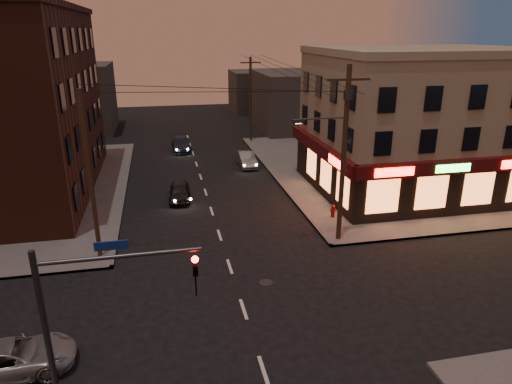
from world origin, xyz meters
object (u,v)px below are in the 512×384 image
object	(u,v)px
fire_hydrant	(333,210)
sedan_mid	(246,159)
suv_cross	(11,359)
sedan_near	(180,192)
sedan_far	(181,144)

from	to	relation	value
fire_hydrant	sedan_mid	bearing A→B (deg)	103.45
fire_hydrant	suv_cross	bearing A→B (deg)	-146.17
fire_hydrant	sedan_near	bearing A→B (deg)	149.40
sedan_mid	fire_hydrant	bearing A→B (deg)	-76.95
suv_cross	sedan_near	distance (m)	18.25
sedan_near	sedan_mid	xyz separation A→B (m)	(6.47, 7.74, 0.03)
sedan_far	fire_hydrant	xyz separation A→B (m)	(8.73, -20.61, -0.06)
sedan_mid	sedan_far	size ratio (longest dim) A/B	0.87
suv_cross	sedan_mid	world-z (taller)	sedan_mid
sedan_mid	fire_hydrant	size ratio (longest dim) A/B	4.79
sedan_near	sedan_mid	world-z (taller)	sedan_mid
sedan_near	sedan_mid	bearing A→B (deg)	54.01
sedan_near	fire_hydrant	xyz separation A→B (m)	(9.69, -5.73, -0.02)
fire_hydrant	sedan_far	bearing A→B (deg)	112.95
suv_cross	sedan_near	xyz separation A→B (m)	(6.94, 16.88, 0.01)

